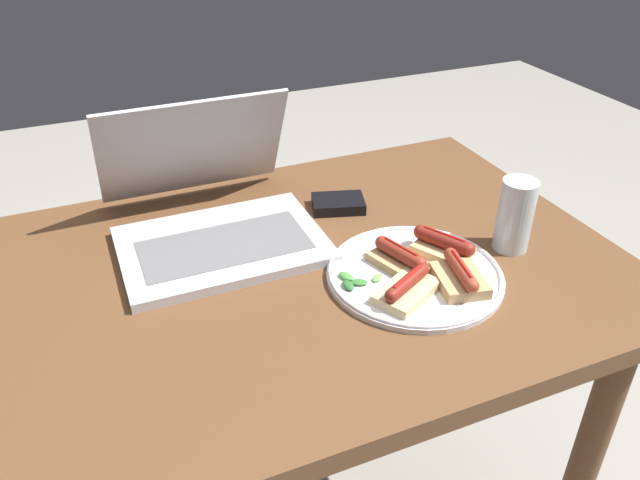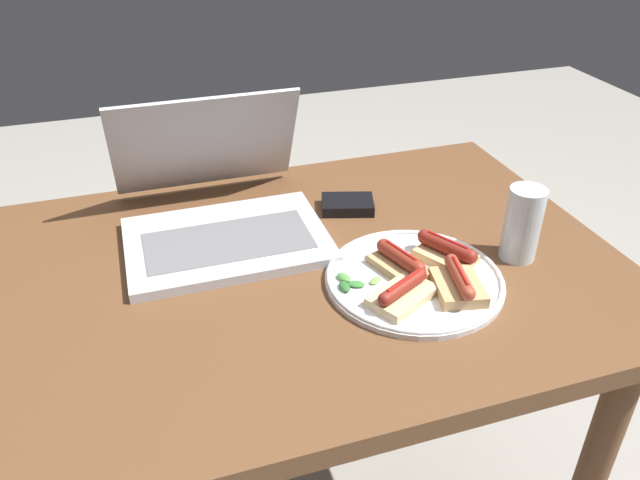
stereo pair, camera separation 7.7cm
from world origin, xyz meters
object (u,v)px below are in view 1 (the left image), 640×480
(laptop, at_px, (213,216))
(plate, at_px, (415,274))
(drinking_glass, at_px, (515,215))
(external_drive, at_px, (338,204))

(laptop, xyz_separation_m, plate, (0.28, -0.26, -0.04))
(plate, distance_m, drinking_glass, 0.22)
(drinking_glass, distance_m, external_drive, 0.35)
(plate, distance_m, external_drive, 0.27)
(laptop, height_order, drinking_glass, laptop)
(laptop, relative_size, drinking_glass, 2.75)
(drinking_glass, height_order, external_drive, drinking_glass)
(plate, height_order, external_drive, external_drive)
(plate, relative_size, external_drive, 2.51)
(external_drive, bearing_deg, drinking_glass, -31.34)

